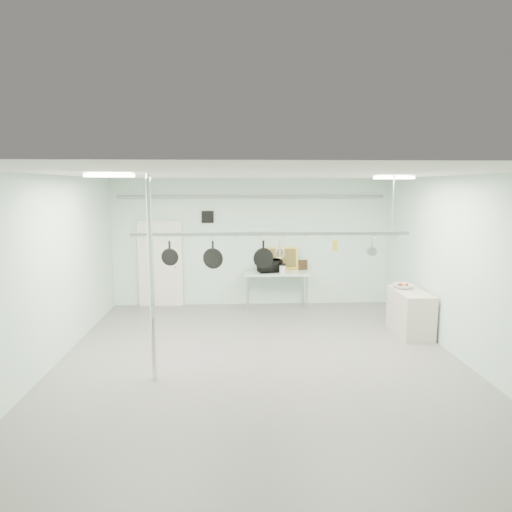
{
  "coord_description": "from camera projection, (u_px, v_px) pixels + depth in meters",
  "views": [
    {
      "loc": [
        -0.43,
        -7.47,
        3.0
      ],
      "look_at": [
        -0.03,
        1.0,
        1.71
      ],
      "focal_mm": 32.0,
      "sensor_mm": 36.0,
      "label": 1
    }
  ],
  "objects": [
    {
      "name": "skillet_left",
      "position": [
        170.0,
        253.0,
        7.79
      ],
      "size": [
        0.3,
        0.1,
        0.41
      ],
      "primitive_type": null,
      "rotation": [
        0.0,
        0.0,
        -0.15
      ],
      "color": "black",
      "rests_on": "pot_rack"
    },
    {
      "name": "grater",
      "position": [
        335.0,
        246.0,
        7.91
      ],
      "size": [
        0.08,
        0.03,
        0.2
      ],
      "primitive_type": null,
      "rotation": [
        0.0,
        0.0,
        -0.14
      ],
      "color": "yellow",
      "rests_on": "pot_rack"
    },
    {
      "name": "whisk",
      "position": [
        280.0,
        249.0,
        7.87
      ],
      "size": [
        0.23,
        0.23,
        0.31
      ],
      "primitive_type": null,
      "rotation": [
        0.0,
        0.0,
        0.31
      ],
      "color": "#ABACB0",
      "rests_on": "pot_rack"
    },
    {
      "name": "floor",
      "position": [
        260.0,
        363.0,
        7.85
      ],
      "size": [
        8.0,
        8.0,
        0.0
      ],
      "primitive_type": "plane",
      "color": "gray",
      "rests_on": "ground"
    },
    {
      "name": "ceiling",
      "position": [
        261.0,
        175.0,
        7.37
      ],
      "size": [
        7.0,
        8.0,
        0.02
      ],
      "primitive_type": "cube",
      "color": "silver",
      "rests_on": "back_wall"
    },
    {
      "name": "pot_rack",
      "position": [
        271.0,
        232.0,
        7.82
      ],
      "size": [
        4.8,
        0.06,
        1.0
      ],
      "color": "#B7B7BC",
      "rests_on": "ceiling"
    },
    {
      "name": "skillet_mid",
      "position": [
        213.0,
        255.0,
        7.83
      ],
      "size": [
        0.36,
        0.15,
        0.48
      ],
      "primitive_type": null,
      "rotation": [
        0.0,
        0.0,
        -0.27
      ],
      "color": "black",
      "rests_on": "pot_rack"
    },
    {
      "name": "wall_vent",
      "position": [
        208.0,
        217.0,
        11.38
      ],
      "size": [
        0.3,
        0.04,
        0.3
      ],
      "primitive_type": "cube",
      "color": "black",
      "rests_on": "back_wall"
    },
    {
      "name": "painting_small",
      "position": [
        302.0,
        265.0,
        11.61
      ],
      "size": [
        0.3,
        0.1,
        0.25
      ],
      "primitive_type": "cube",
      "rotation": [
        -0.17,
        0.0,
        0.06
      ],
      "color": "black",
      "rests_on": "prep_table"
    },
    {
      "name": "chrome_pole",
      "position": [
        151.0,
        280.0,
        6.94
      ],
      "size": [
        0.08,
        0.08,
        3.2
      ],
      "primitive_type": "cylinder",
      "color": "silver",
      "rests_on": "floor"
    },
    {
      "name": "side_cabinet",
      "position": [
        410.0,
        313.0,
        9.31
      ],
      "size": [
        0.6,
        1.2,
        0.9
      ],
      "primitive_type": "cube",
      "color": "beige",
      "rests_on": "floor"
    },
    {
      "name": "prep_table",
      "position": [
        276.0,
        275.0,
        11.31
      ],
      "size": [
        1.6,
        0.7,
        0.91
      ],
      "color": "silver",
      "rests_on": "floor"
    },
    {
      "name": "microwave",
      "position": [
        270.0,
        266.0,
        11.27
      ],
      "size": [
        0.64,
        0.5,
        0.31
      ],
      "primitive_type": "imported",
      "rotation": [
        0.0,
        0.0,
        3.38
      ],
      "color": "black",
      "rests_on": "prep_table"
    },
    {
      "name": "skillet_right",
      "position": [
        263.0,
        255.0,
        7.87
      ],
      "size": [
        0.36,
        0.14,
        0.49
      ],
      "primitive_type": null,
      "rotation": [
        0.0,
        0.0,
        0.24
      ],
      "color": "black",
      "rests_on": "pot_rack"
    },
    {
      "name": "saucepan",
      "position": [
        372.0,
        248.0,
        7.95
      ],
      "size": [
        0.17,
        0.12,
        0.29
      ],
      "primitive_type": null,
      "rotation": [
        0.0,
        0.0,
        0.12
      ],
      "color": "#B8B8BD",
      "rests_on": "pot_rack"
    },
    {
      "name": "light_panel_left",
      "position": [
        110.0,
        175.0,
        6.48
      ],
      "size": [
        0.65,
        0.3,
        0.05
      ],
      "primitive_type": "cube",
      "color": "white",
      "rests_on": "ceiling"
    },
    {
      "name": "coffee_canister",
      "position": [
        283.0,
        269.0,
        11.13
      ],
      "size": [
        0.15,
        0.15,
        0.19
      ],
      "primitive_type": "cylinder",
      "rotation": [
        0.0,
        0.0,
        -0.01
      ],
      "color": "silver",
      "rests_on": "prep_table"
    },
    {
      "name": "right_wall",
      "position": [
        465.0,
        270.0,
        7.77
      ],
      "size": [
        0.02,
        8.0,
        3.2
      ],
      "primitive_type": "cube",
      "color": "silver",
      "rests_on": "floor"
    },
    {
      "name": "conduit_pipe",
      "position": [
        252.0,
        197.0,
        11.29
      ],
      "size": [
        6.6,
        0.07,
        0.07
      ],
      "primitive_type": "cylinder",
      "rotation": [
        0.0,
        1.57,
        0.0
      ],
      "color": "gray",
      "rests_on": "back_wall"
    },
    {
      "name": "fruit_bowl",
      "position": [
        403.0,
        286.0,
        9.49
      ],
      "size": [
        0.43,
        0.43,
        0.09
      ],
      "primitive_type": "imported",
      "rotation": [
        0.0,
        0.0,
        0.16
      ],
      "color": "silver",
      "rests_on": "side_cabinet"
    },
    {
      "name": "back_wall",
      "position": [
        252.0,
        242.0,
        11.55
      ],
      "size": [
        7.0,
        0.02,
        3.2
      ],
      "primitive_type": "cube",
      "color": "silver",
      "rests_on": "floor"
    },
    {
      "name": "door",
      "position": [
        161.0,
        265.0,
        11.47
      ],
      "size": [
        1.1,
        0.1,
        2.2
      ],
      "primitive_type": "cube",
      "color": "silver",
      "rests_on": "floor"
    },
    {
      "name": "painting_large",
      "position": [
        283.0,
        259.0,
        11.56
      ],
      "size": [
        0.78,
        0.16,
        0.58
      ],
      "primitive_type": "cube",
      "rotation": [
        -0.14,
        0.0,
        0.03
      ],
      "color": "gold",
      "rests_on": "prep_table"
    },
    {
      "name": "fruit_cluster",
      "position": [
        403.0,
        284.0,
        9.49
      ],
      "size": [
        0.24,
        0.24,
        0.09
      ],
      "primitive_type": null,
      "color": "#A0100E",
      "rests_on": "fruit_bowl"
    },
    {
      "name": "light_panel_right",
      "position": [
        394.0,
        178.0,
        8.08
      ],
      "size": [
        0.65,
        0.3,
        0.05
      ],
      "primitive_type": "cube",
      "color": "white",
      "rests_on": "ceiling"
    }
  ]
}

